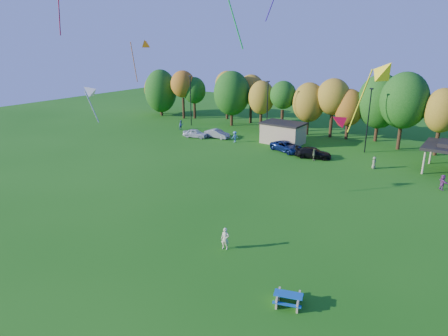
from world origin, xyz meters
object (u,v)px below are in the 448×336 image
Objects in this scene: car_b at (217,134)px; car_c at (287,147)px; picnic_table at (288,298)px; car_a at (195,133)px; kite_flyer at (225,239)px; car_d at (313,153)px.

car_b is 0.81× the size of car_c.
car_c reaches higher than picnic_table.
car_a is 16.12m from car_c.
car_c is at bearing 93.33° from kite_flyer.
kite_flyer reaches higher than picnic_table.
kite_flyer is (-7.06, 3.34, 0.44)m from picnic_table.
car_a is (-24.72, 26.84, -0.18)m from kite_flyer.
picnic_table is at bearing -175.73° from car_d.
car_c is at bearing -101.16° from car_a.
car_a is 0.96× the size of car_b.
kite_flyer is 27.35m from car_d.
picnic_table is 43.82m from car_a.
picnic_table is 0.50× the size of car_b.
kite_flyer reaches higher than car_a.
kite_flyer reaches higher than car_b.
car_a is 0.78× the size of car_c.
kite_flyer is 0.36× the size of car_d.
kite_flyer is at bearing -143.29° from car_c.
car_b is (-21.57, 28.59, -0.18)m from kite_flyer.
car_c is (12.94, -0.80, 0.03)m from car_b.
car_c is at bearing 63.50° from car_d.
picnic_table is at bearing -140.63° from car_b.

